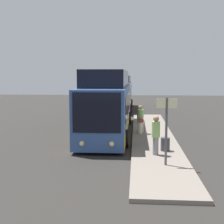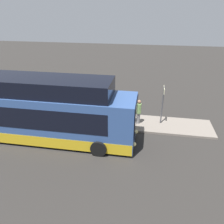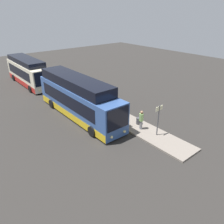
{
  "view_description": "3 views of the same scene",
  "coord_description": "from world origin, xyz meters",
  "views": [
    {
      "loc": [
        18.94,
        1.78,
        3.83
      ],
      "look_at": [
        3.19,
        0.57,
        1.94
      ],
      "focal_mm": 50.0,
      "sensor_mm": 36.0,
      "label": 1
    },
    {
      "loc": [
        5.27,
        -11.37,
        7.84
      ],
      "look_at": [
        3.19,
        0.57,
        1.94
      ],
      "focal_mm": 35.0,
      "sensor_mm": 36.0,
      "label": 2
    },
    {
      "loc": [
        16.52,
        -10.41,
        10.14
      ],
      "look_at": [
        3.19,
        0.57,
        1.94
      ],
      "focal_mm": 35.0,
      "sensor_mm": 36.0,
      "label": 3
    }
  ],
  "objects": [
    {
      "name": "ground",
      "position": [
        0.0,
        0.0,
        0.0
      ],
      "size": [
        80.0,
        80.0,
        0.0
      ],
      "primitive_type": "plane",
      "color": "#2B2826"
    },
    {
      "name": "platform",
      "position": [
        0.0,
        2.84,
        0.07
      ],
      "size": [
        20.0,
        2.48,
        0.15
      ],
      "color": "slate",
      "rests_on": "ground"
    },
    {
      "name": "bus_lead",
      "position": [
        -1.51,
        -0.03,
        1.84
      ],
      "size": [
        12.34,
        2.87,
        4.1
      ],
      "color": "#33518C",
      "rests_on": "ground"
    },
    {
      "name": "passenger_boarding",
      "position": [
        -0.53,
        2.07,
        1.1
      ],
      "size": [
        0.63,
        0.48,
        1.78
      ],
      "rotation": [
        0.0,
        0.0,
        -1.43
      ],
      "color": "silver",
      "rests_on": "platform"
    },
    {
      "name": "passenger_waiting",
      "position": [
        4.74,
        2.71,
        1.14
      ],
      "size": [
        0.47,
        0.47,
        1.82
      ],
      "rotation": [
        0.0,
        0.0,
        2.86
      ],
      "color": "gray",
      "rests_on": "platform"
    },
    {
      "name": "suitcase",
      "position": [
        -1.14,
        2.17,
        0.46
      ],
      "size": [
        0.33,
        0.27,
        0.87
      ],
      "color": "beige",
      "rests_on": "platform"
    },
    {
      "name": "sign_post",
      "position": [
        6.36,
        3.02,
        1.89
      ],
      "size": [
        0.1,
        0.82,
        2.78
      ],
      "color": "#4C4C51",
      "rests_on": "platform"
    },
    {
      "name": "trash_bin",
      "position": [
        3.94,
        3.22,
        0.47
      ],
      "size": [
        0.44,
        0.44,
        0.65
      ],
      "color": "#3F3F44",
      "rests_on": "platform"
    }
  ]
}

